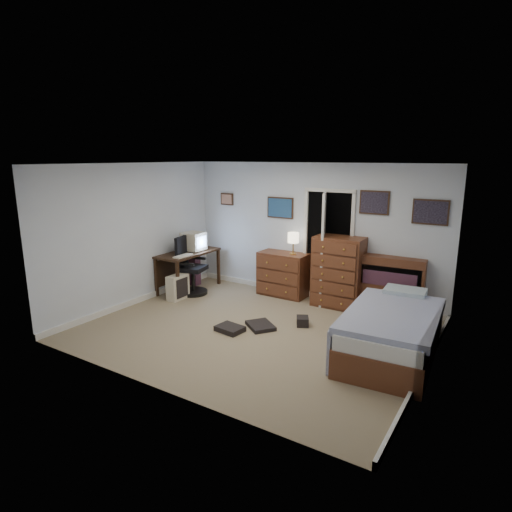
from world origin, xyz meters
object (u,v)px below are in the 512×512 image
(bed, at_px, (392,331))
(low_dresser, at_px, (283,274))
(tall_dresser, at_px, (338,272))
(office_chair, at_px, (190,272))
(computer_desk, at_px, (185,260))

(bed, bearing_deg, low_dresser, 145.51)
(bed, bearing_deg, tall_dresser, 129.20)
(low_dresser, height_order, bed, low_dresser)
(office_chair, xyz_separation_m, low_dresser, (1.57, 0.87, -0.02))
(tall_dresser, bearing_deg, office_chair, -164.12)
(office_chair, distance_m, tall_dresser, 2.82)
(computer_desk, bearing_deg, office_chair, -32.32)
(computer_desk, distance_m, bed, 4.35)
(low_dresser, distance_m, bed, 2.83)
(office_chair, bearing_deg, computer_desk, 135.36)
(office_chair, xyz_separation_m, bed, (4.01, -0.57, -0.10))
(low_dresser, bearing_deg, computer_desk, -158.00)
(tall_dresser, height_order, bed, tall_dresser)
(low_dresser, relative_size, tall_dresser, 0.75)
(computer_desk, height_order, low_dresser, low_dresser)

